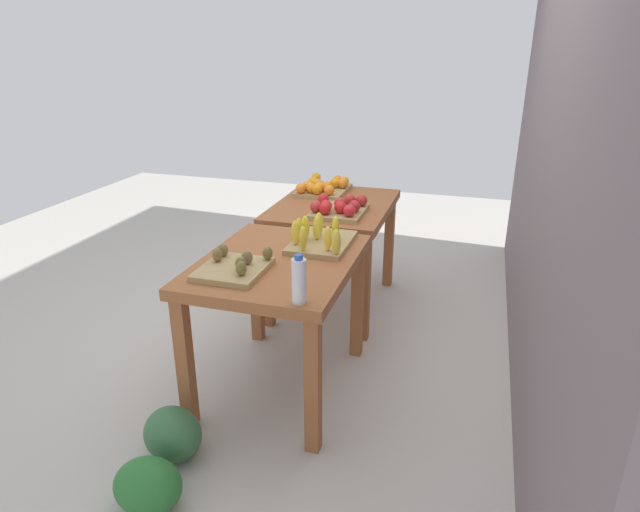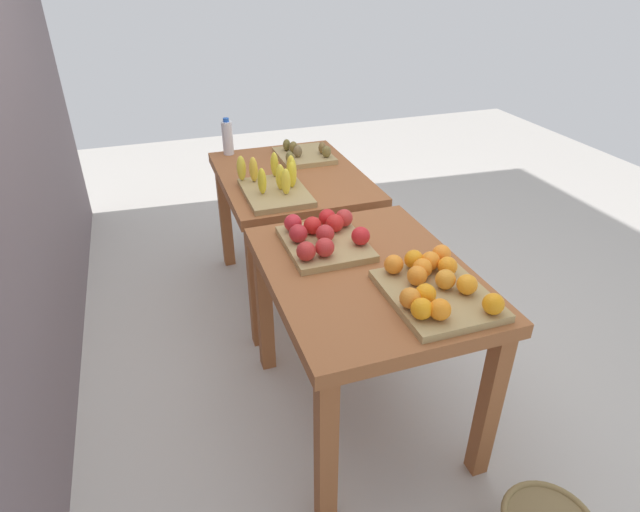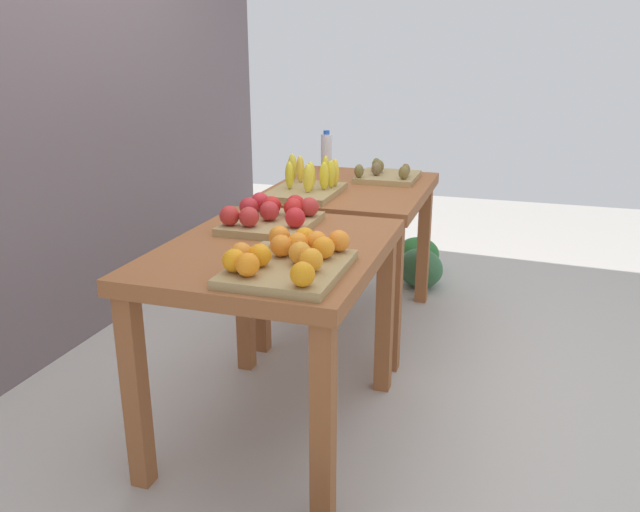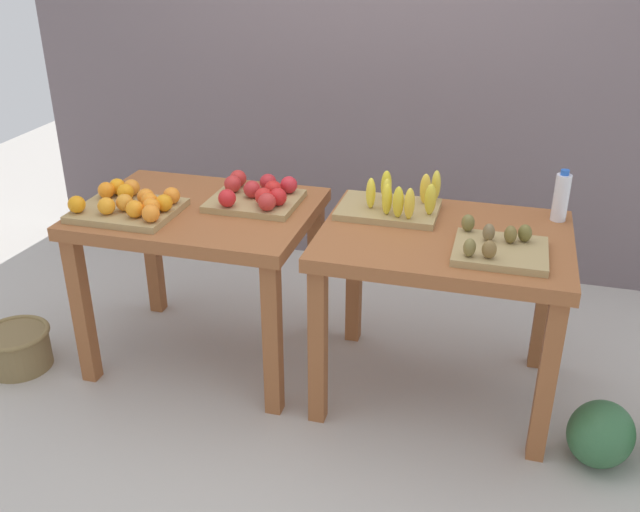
# 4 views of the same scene
# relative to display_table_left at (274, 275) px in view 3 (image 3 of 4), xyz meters

# --- Properties ---
(ground_plane) EXTENTS (8.00, 8.00, 0.00)m
(ground_plane) POSITION_rel_display_table_left_xyz_m (0.56, 0.00, -0.68)
(ground_plane) COLOR #B8B2A9
(back_wall) EXTENTS (4.40, 0.12, 3.00)m
(back_wall) POSITION_rel_display_table_left_xyz_m (0.56, 1.35, 0.82)
(back_wall) COLOR #6A5C60
(back_wall) RESTS_ON ground_plane
(display_table_left) EXTENTS (1.04, 0.80, 0.80)m
(display_table_left) POSITION_rel_display_table_left_xyz_m (0.00, 0.00, 0.00)
(display_table_left) COLOR #97562F
(display_table_left) RESTS_ON ground_plane
(display_table_right) EXTENTS (1.04, 0.80, 0.80)m
(display_table_right) POSITION_rel_display_table_left_xyz_m (1.12, 0.00, 0.00)
(display_table_right) COLOR #97562F
(display_table_right) RESTS_ON ground_plane
(orange_bin) EXTENTS (0.45, 0.37, 0.11)m
(orange_bin) POSITION_rel_display_table_left_xyz_m (-0.25, -0.16, 0.16)
(orange_bin) COLOR tan
(orange_bin) RESTS_ON display_table_left
(apple_bin) EXTENTS (0.40, 0.36, 0.11)m
(apple_bin) POSITION_rel_display_table_left_xyz_m (0.25, 0.10, 0.16)
(apple_bin) COLOR tan
(apple_bin) RESTS_ON display_table_left
(banana_crate) EXTENTS (0.44, 0.32, 0.17)m
(banana_crate) POSITION_rel_display_table_left_xyz_m (0.87, 0.16, 0.17)
(banana_crate) COLOR tan
(banana_crate) RESTS_ON display_table_right
(kiwi_bin) EXTENTS (0.36, 0.33, 0.10)m
(kiwi_bin) POSITION_rel_display_table_left_xyz_m (1.34, -0.15, 0.15)
(kiwi_bin) COLOR tan
(kiwi_bin) RESTS_ON display_table_right
(water_bottle) EXTENTS (0.07, 0.07, 0.23)m
(water_bottle) POSITION_rel_display_table_left_xyz_m (1.58, 0.28, 0.23)
(water_bottle) COLOR silver
(water_bottle) RESTS_ON display_table_right
(watermelon_pile) EXTENTS (0.62, 0.42, 0.26)m
(watermelon_pile) POSITION_rel_display_table_left_xyz_m (1.97, -0.26, -0.55)
(watermelon_pile) COLOR #276C2C
(watermelon_pile) RESTS_ON ground_plane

